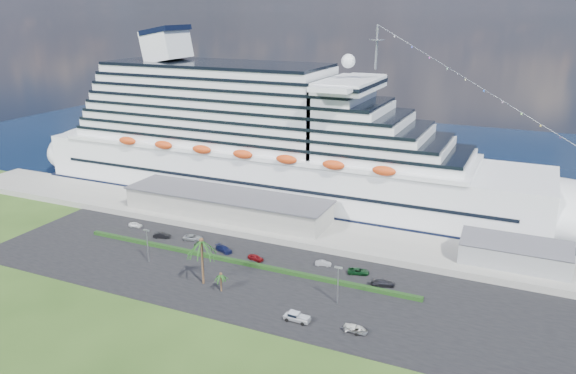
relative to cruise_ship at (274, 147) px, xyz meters
The scene contains 22 objects.
ground 69.56m from the cruise_ship, 71.40° to the right, with size 420.00×420.00×0.00m, color #284416.
asphalt_lot 59.58m from the cruise_ship, 67.89° to the right, with size 140.00×38.00×0.12m, color black.
wharf 35.90m from the cruise_ship, 48.10° to the right, with size 240.00×20.00×1.80m, color gray.
water 71.40m from the cruise_ship, 71.93° to the left, with size 420.00×160.00×0.02m, color black.
cruise_ship is the anchor object (origin of this frame).
terminal_building 26.92m from the cruise_ship, 98.22° to the right, with size 61.00×15.00×6.30m.
port_shed 78.32m from the cruise_ship, 18.08° to the right, with size 24.00×12.31×7.37m.
hedge 52.41m from the cruise_ship, 74.26° to the right, with size 88.00×1.10×0.90m, color black.
lamp_post_left 57.50m from the cruise_ship, 96.59° to the right, with size 1.60×0.35×8.27m.
lamp_post_right 70.64m from the cruise_ship, 53.44° to the right, with size 1.60×0.35×8.27m.
palm_tall 61.56m from the cruise_ship, 79.12° to the right, with size 8.82×8.82×11.13m.
palm_short 65.13m from the cruise_ship, 74.52° to the right, with size 3.53×3.53×4.56m.
parked_car_0 48.70m from the cruise_ship, 121.31° to the right, with size 1.56×3.88×1.32m, color white.
parked_car_1 47.23m from the cruise_ship, 106.27° to the right, with size 1.56×4.47×1.47m, color black.
parked_car_2 43.73m from the cruise_ship, 95.90° to the right, with size 2.30×4.99×1.39m, color #999DA1.
parked_car_3 46.82m from the cruise_ship, 80.87° to the right, with size 2.05×5.04×1.46m, color #141B48.
parked_car_4 50.20m from the cruise_ship, 69.65° to the right, with size 1.65×4.09×1.40m, color maroon.
parked_car_5 54.47m from the cruise_ship, 51.39° to the right, with size 1.31×3.76×1.24m, color #A2A3A9.
parked_car_6 60.69m from the cruise_ship, 45.02° to the right, with size 2.27×4.91×1.37m, color #0D3618.
parked_car_7 67.56m from the cruise_ship, 42.97° to the right, with size 2.09×5.15×1.50m, color black.
pickup_truck 77.10m from the cruise_ship, 60.93° to the right, with size 5.22×2.09×1.83m.
boat_trailer 82.73m from the cruise_ship, 53.39° to the right, with size 5.39×3.54×1.54m.
Camera 1 is at (53.37, -90.02, 58.27)m, focal length 35.00 mm.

